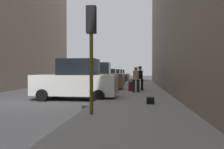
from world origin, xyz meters
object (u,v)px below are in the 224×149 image
parked_blue_sedan (105,78)px  parked_silver_sedan (118,75)px  pedestrian_with_fedora (140,77)px  parked_dark_green_sedan (112,76)px  parked_white_van (76,81)px  duffel_bag (150,100)px  parked_bronze_suv (95,78)px  traffic_light (91,36)px  pedestrian_in_tan_coat (136,78)px  parked_red_hatchback (115,76)px  pedestrian_in_jeans (136,76)px  fire_hydrant (111,89)px  rolling_suitcase (132,86)px

parked_blue_sedan → parked_silver_sedan: same height
pedestrian_with_fedora → parked_dark_green_sedan: bearing=106.5°
parked_white_van → parked_blue_sedan: parked_white_van is taller
pedestrian_with_fedora → duffel_bag: size_ratio=4.04×
parked_bronze_suv → parked_dark_green_sedan: 11.16m
traffic_light → pedestrian_in_tan_coat: traffic_light is taller
parked_red_hatchback → traffic_light: bearing=-86.0°
parked_blue_sedan → pedestrian_in_jeans: bearing=-48.5°
fire_hydrant → rolling_suitcase: rolling_suitcase is taller
parked_white_van → fire_hydrant: bearing=34.7°
parked_white_van → duffel_bag: parked_white_van is taller
parked_dark_green_sedan → parked_white_van: bearing=-90.0°
parked_white_van → parked_red_hatchback: parked_white_van is taller
parked_bronze_suv → fire_hydrant: (1.80, -4.22, -0.54)m
parked_bronze_suv → parked_dark_green_sedan: size_ratio=1.10×
parked_bronze_suv → pedestrian_in_tan_coat: size_ratio=2.72×
traffic_light → pedestrian_with_fedora: 9.45m
parked_silver_sedan → duffel_bag: size_ratio=9.58×
parked_blue_sedan → traffic_light: (1.85, -15.65, 1.91)m
parked_silver_sedan → traffic_light: size_ratio=1.17×
parked_red_hatchback → traffic_light: 26.34m
fire_hydrant → traffic_light: bearing=-89.5°
pedestrian_in_jeans → duffel_bag: bearing=-85.7°
traffic_light → duffel_bag: (2.10, 2.60, -2.47)m
pedestrian_in_jeans → duffel_bag: pedestrian_in_jeans is taller
parked_silver_sedan → rolling_suitcase: (2.97, -23.14, -0.36)m
parked_silver_sedan → pedestrian_in_tan_coat: pedestrian_in_tan_coat is taller
parked_bronze_suv → parked_red_hatchback: (0.00, 16.14, -0.18)m
parked_blue_sedan → fire_hydrant: size_ratio=6.03×
parked_bronze_suv → parked_silver_sedan: (0.00, 21.59, -0.18)m
pedestrian_in_tan_coat → pedestrian_in_jeans: same height
parked_blue_sedan → duffel_bag: 13.64m
traffic_light → parked_bronze_suv: bearing=100.4°
parked_red_hatchback → duffel_bag: (3.95, -23.61, -0.56)m
fire_hydrant → duffel_bag: (2.15, -3.24, -0.21)m
parked_bronze_suv → traffic_light: traffic_light is taller
parked_white_van → parked_bronze_suv: bearing=90.0°
pedestrian_with_fedora → parked_silver_sedan: bearing=99.0°
parked_white_van → traffic_light: (1.85, -4.60, 1.73)m
fire_hydrant → pedestrian_in_jeans: (1.44, 6.14, 0.61)m
parked_blue_sedan → pedestrian_with_fedora: pedestrian_with_fedora is taller
parked_white_van → parked_silver_sedan: 27.07m
parked_red_hatchback → parked_dark_green_sedan: bearing=-90.0°
pedestrian_in_tan_coat → traffic_light: bearing=-100.6°
parked_white_van → parked_silver_sedan: (0.00, 27.06, -0.18)m
parked_dark_green_sedan → rolling_suitcase: bearing=-76.8°
traffic_light → parked_white_van: bearing=112.0°
parked_dark_green_sedan → rolling_suitcase: (2.97, -12.70, -0.36)m
parked_white_van → pedestrian_with_fedora: 5.79m
parked_bronze_suv → parked_blue_sedan: size_ratio=1.10×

